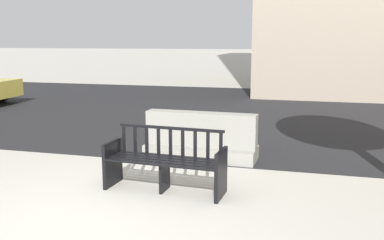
# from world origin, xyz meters

# --- Properties ---
(ground_plane) EXTENTS (200.00, 200.00, 0.00)m
(ground_plane) POSITION_xyz_m (0.00, 0.00, 0.00)
(ground_plane) COLOR #ADA89E
(street_asphalt) EXTENTS (120.00, 12.00, 0.01)m
(street_asphalt) POSITION_xyz_m (0.00, 8.70, 0.00)
(street_asphalt) COLOR black
(street_asphalt) RESTS_ON ground
(street_bench) EXTENTS (1.72, 0.63, 0.88)m
(street_bench) POSITION_xyz_m (0.58, 1.35, 0.40)
(street_bench) COLOR black
(street_bench) RESTS_ON ground
(jersey_barrier_centre) EXTENTS (2.02, 0.75, 0.84)m
(jersey_barrier_centre) POSITION_xyz_m (0.67, 3.11, 0.34)
(jersey_barrier_centre) COLOR gray
(jersey_barrier_centre) RESTS_ON ground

